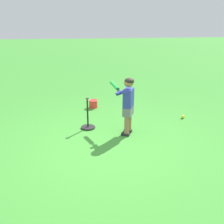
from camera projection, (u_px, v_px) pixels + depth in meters
ground_plane at (110, 147)px, 4.83m from camera, size 40.00×40.00×0.00m
child_batter at (127, 101)px, 5.14m from camera, size 0.73×0.41×1.08m
play_ball_far_right at (183, 117)px, 6.09m from camera, size 0.07×0.07×0.07m
batting_tee at (88, 123)px, 5.56m from camera, size 0.28×0.28×0.62m
toy_bucket at (93, 104)px, 6.75m from camera, size 0.22×0.22×0.19m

